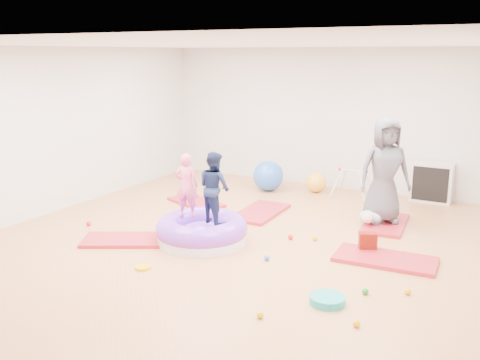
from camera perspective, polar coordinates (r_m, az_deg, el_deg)
The scene contains 19 objects.
room at distance 7.36m, azimuth -1.12°, elevation 3.31°, with size 7.01×8.01×2.81m.
gym_mat_front_left at distance 8.04m, azimuth -12.13°, elevation -6.26°, with size 1.22×0.61×0.05m, color #A92219.
gym_mat_mid_left at distance 9.82m, azimuth -4.70°, elevation -2.39°, with size 1.11×0.55×0.05m, color #A92219.
gym_mat_center_back at distance 9.19m, azimuth 2.14°, elevation -3.45°, with size 1.26×0.63×0.05m, color #A92219.
gym_mat_right at distance 7.41m, azimuth 15.23°, elevation -8.15°, with size 1.31×0.65×0.05m, color #A92219.
gym_mat_rear_right at distance 8.89m, azimuth 15.21°, elevation -4.51°, with size 1.23×0.61×0.05m, color #A92219.
inflatable_cushion at distance 7.83m, azimuth -4.09°, elevation -5.46°, with size 1.34×1.34×0.42m.
child_pink at distance 7.79m, azimuth -5.72°, elevation -0.23°, with size 0.35×0.23×0.95m, color #F15E8C.
child_navy at distance 7.50m, azimuth -2.76°, elevation -0.44°, with size 0.50×0.39×1.02m, color #152045.
adult_caregiver at distance 8.71m, azimuth 15.18°, elevation 0.98°, with size 0.82×0.53×1.67m, color #484852.
infant at distance 8.71m, azimuth 13.71°, elevation -3.86°, with size 0.37×0.37×0.22m.
ball_pit_balls at distance 7.38m, azimuth 4.90°, elevation -7.70°, with size 5.07×3.73×0.08m.
exercise_ball_blue at distance 10.65m, azimuth 3.03°, elevation 0.45°, with size 0.61×0.61×0.61m, color blue.
exercise_ball_orange at distance 10.65m, azimuth 8.12°, elevation -0.25°, with size 0.40×0.40×0.40m, color yellow.
infant_play_gym at distance 10.39m, azimuth 11.92°, elevation 0.13°, with size 0.70×0.66×0.53m.
cube_shelf at distance 10.45m, azimuth 19.77°, elevation -0.25°, with size 0.73×0.36×0.73m.
balance_disc at distance 6.10m, azimuth 9.30°, elevation -12.50°, with size 0.39×0.39×0.09m, color teal.
backpack at distance 7.64m, azimuth 13.47°, elevation -6.49°, with size 0.24×0.15×0.28m, color red.
yellow_toy at distance 7.04m, azimuth -10.30°, elevation -9.16°, with size 0.21×0.21×0.03m, color #DBAF00.
Camera 1 is at (3.61, -6.28, 2.69)m, focal length 40.00 mm.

